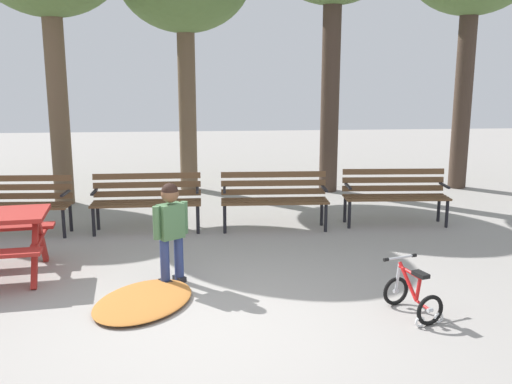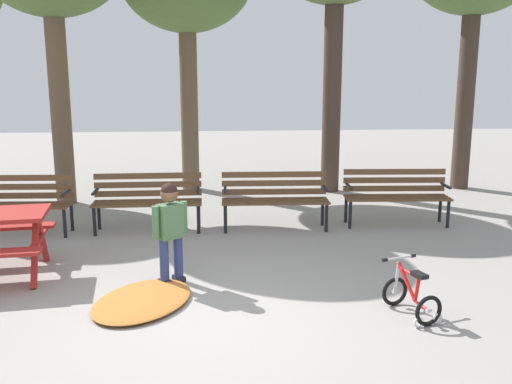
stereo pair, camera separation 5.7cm
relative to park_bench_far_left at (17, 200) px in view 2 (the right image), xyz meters
The scene contains 8 objects.
ground 4.34m from the park_bench_far_left, 50.46° to the right, with size 36.00×36.00×0.00m, color gray.
park_bench_far_left is the anchor object (origin of this frame).
park_bench_left 1.90m from the park_bench_far_left, ahead, with size 1.60×0.46×0.85m.
park_bench_right 3.80m from the park_bench_far_left, ahead, with size 1.62×0.51×0.85m.
park_bench_far_right 5.70m from the park_bench_far_left, ahead, with size 1.62×0.55×0.85m.
child_standing 3.26m from the park_bench_far_left, 43.26° to the right, with size 0.37×0.29×1.15m.
kids_bicycle 5.81m from the park_bench_far_left, 34.90° to the right, with size 0.50×0.63×0.54m.
leaf_pile 3.54m from the park_bench_far_left, 53.05° to the right, with size 1.27×0.89×0.07m, color #B26B2D.
Camera 2 is at (0.06, -5.04, 2.33)m, focal length 39.91 mm.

